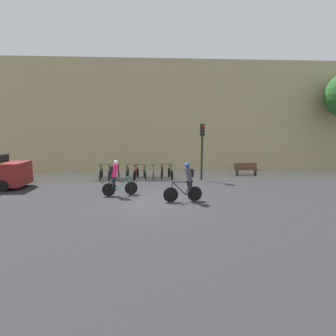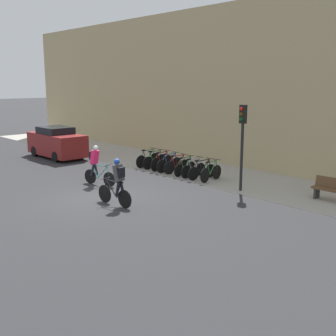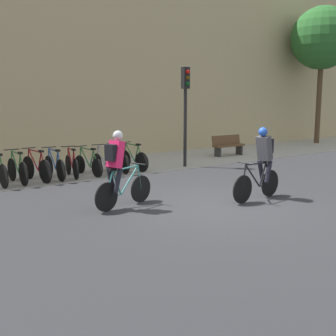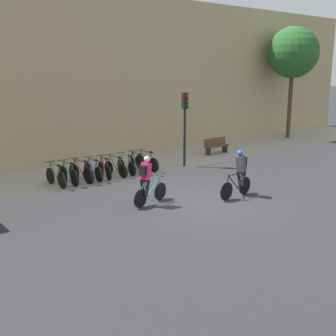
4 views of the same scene
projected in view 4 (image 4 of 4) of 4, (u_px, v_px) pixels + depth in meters
The scene contains 17 objects.
ground at pixel (210, 202), 15.26m from camera, with size 200.00×200.00×0.00m, color #2B2B2D.
kerb_strip at pixel (114, 168), 20.44m from camera, with size 44.00×4.50×0.01m, color #A39E93.
building_facade at pixel (86, 77), 21.42m from camera, with size 44.00×0.60×8.56m, color tan.
cyclist_pink at pixel (147, 179), 14.69m from camera, with size 1.71×0.62×1.77m.
cyclist_grey at pixel (239, 172), 15.71m from camera, with size 1.79×0.49×1.78m.
parked_bike_0 at pixel (56, 177), 17.17m from camera, with size 0.46×1.71×0.98m.
parked_bike_1 at pixel (69, 175), 17.51m from camera, with size 0.46×1.70×0.98m.
parked_bike_2 at pixel (81, 172), 17.84m from camera, with size 0.46×1.74×0.99m.
parked_bike_3 at pixel (93, 171), 18.18m from camera, with size 0.46×1.71×0.97m.
parked_bike_4 at pixel (105, 169), 18.52m from camera, with size 0.46×1.59×0.96m.
parked_bike_5 at pixel (116, 168), 18.87m from camera, with size 0.46×1.64×0.94m.
parked_bike_6 at pixel (126, 166), 19.20m from camera, with size 0.46×1.63×0.95m.
parked_bike_7 at pixel (137, 164), 19.54m from camera, with size 0.46×1.70×0.96m.
parked_bike_8 at pixel (147, 162), 19.88m from camera, with size 0.46×1.64×0.97m.
traffic_light_pole at pixel (185, 116), 20.29m from camera, with size 0.26×0.30×3.59m.
bench at pixel (216, 146), 23.80m from camera, with size 1.63×0.44×0.89m.
street_tree_0 at pixel (293, 53), 28.02m from camera, with size 3.39×3.39×7.47m.
Camera 4 is at (-10.17, -10.54, 4.70)m, focal length 45.00 mm.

